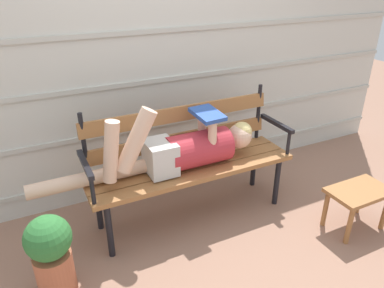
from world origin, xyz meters
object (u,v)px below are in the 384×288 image
footstool (358,197)px  potted_plant (51,254)px  reclining_person (181,149)px  park_bench (188,156)px

footstool → potted_plant: (-2.10, 0.34, 0.03)m
reclining_person → footstool: bearing=-30.9°
reclining_person → footstool: 1.35m
footstool → potted_plant: bearing=170.7°
park_bench → potted_plant: 1.16m
park_bench → potted_plant: park_bench is taller
reclining_person → footstool: size_ratio=3.60×
reclining_person → footstool: reclining_person is taller
reclining_person → potted_plant: reclining_person is taller
park_bench → footstool: 1.29m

